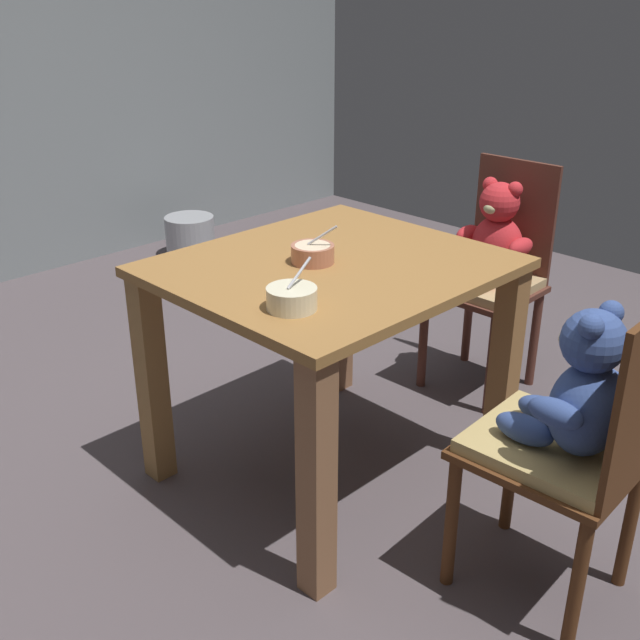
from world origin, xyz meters
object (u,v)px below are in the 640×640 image
Objects in this scene: dining_table at (331,311)px; porridge_bowl_cream_near_left at (292,298)px; metal_pail at (190,236)px; porridge_bowl_terracotta_center at (313,253)px; teddy_chair_near_right at (493,256)px; teddy_chair_near_front at (575,419)px.

dining_table is 0.42m from porridge_bowl_cream_near_left.
porridge_bowl_terracotta_center is at bearing -115.77° from metal_pail.
dining_table is at bearing -114.44° from metal_pail.
dining_table is 1.08× the size of teddy_chair_near_right.
metal_pail is at bearing -93.71° from teddy_chair_near_right.
dining_table is 2.41m from metal_pail.
dining_table is 0.20m from porridge_bowl_terracotta_center.
metal_pail is (0.97, 2.99, -0.43)m from teddy_chair_near_front.
porridge_bowl_cream_near_left is 0.49× the size of metal_pail.
dining_table is at bearing -2.29° from teddy_chair_near_front.
porridge_bowl_terracotta_center is (-0.04, 0.04, 0.19)m from dining_table.
teddy_chair_near_front is 3.17m from metal_pail.
teddy_chair_near_front is at bearing 41.62° from teddy_chair_near_right.
porridge_bowl_cream_near_left reaches higher than metal_pail.
teddy_chair_near_right is at bearing 7.80° from porridge_bowl_cream_near_left.
dining_table is 3.35× the size of metal_pail.
teddy_chair_near_front reaches higher than porridge_bowl_terracotta_center.
dining_table is at bearing -2.19° from teddy_chair_near_right.
teddy_chair_near_right reaches higher than porridge_bowl_cream_near_left.
porridge_bowl_cream_near_left is (-0.33, -0.18, 0.20)m from dining_table.
teddy_chair_near_front is (0.01, -0.84, -0.03)m from dining_table.
teddy_chair_near_right is 6.84× the size of porridge_bowl_terracotta_center.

